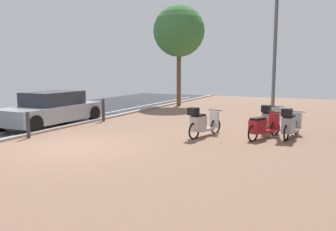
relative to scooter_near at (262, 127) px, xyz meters
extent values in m
cube|color=#86634E|center=(0.07, -3.47, -0.42)|extent=(14.40, 40.00, 0.05)
cube|color=#A5938A|center=(-7.13, -3.47, -0.35)|extent=(0.24, 40.00, 0.08)
torus|color=black|center=(-0.17, -0.46, -0.14)|extent=(0.25, 0.53, 0.55)
torus|color=black|center=(0.29, 0.76, -0.14)|extent=(0.25, 0.53, 0.55)
cube|color=red|center=(0.06, 0.15, -0.17)|extent=(0.52, 0.78, 0.08)
cube|color=red|center=(-0.09, -0.24, 0.04)|extent=(0.49, 0.64, 0.42)
cube|color=black|center=(-0.09, -0.24, 0.28)|extent=(0.43, 0.58, 0.06)
cylinder|color=red|center=(0.28, 0.74, 0.13)|extent=(0.11, 0.14, 0.55)
cube|color=red|center=(0.26, 0.67, 0.10)|extent=(0.33, 0.19, 0.54)
cylinder|color=black|center=(0.27, 0.71, 0.40)|extent=(0.50, 0.21, 0.03)
torus|color=black|center=(-0.06, 1.07, -0.14)|extent=(0.11, 0.57, 0.57)
torus|color=black|center=(0.08, 2.41, -0.14)|extent=(0.11, 0.57, 0.57)
cube|color=#ABAEB0|center=(0.01, 1.74, -0.16)|extent=(0.36, 0.78, 0.08)
cube|color=#ABAEB0|center=(-0.04, 1.31, 0.06)|extent=(0.36, 0.62, 0.45)
cube|color=black|center=(-0.04, 1.31, 0.32)|extent=(0.31, 0.56, 0.06)
cylinder|color=#ABAEB0|center=(0.08, 2.38, 0.14)|extent=(0.08, 0.13, 0.57)
cube|color=#ABAEB0|center=(0.07, 2.31, 0.12)|extent=(0.33, 0.11, 0.56)
cylinder|color=black|center=(0.07, 2.36, 0.42)|extent=(0.52, 0.08, 0.03)
cube|color=black|center=(-0.07, 1.02, 0.47)|extent=(0.31, 0.31, 0.24)
torus|color=black|center=(-1.94, -0.91, -0.14)|extent=(0.20, 0.56, 0.56)
torus|color=black|center=(-1.62, 0.29, -0.14)|extent=(0.20, 0.56, 0.56)
cube|color=silver|center=(-1.78, -0.31, -0.16)|extent=(0.45, 0.74, 0.08)
cube|color=silver|center=(-1.88, -0.70, 0.08)|extent=(0.43, 0.61, 0.48)
cube|color=black|center=(-1.88, -0.70, 0.35)|extent=(0.38, 0.55, 0.06)
cylinder|color=silver|center=(-1.62, 0.26, 0.14)|extent=(0.10, 0.13, 0.56)
cube|color=silver|center=(-1.64, 0.19, 0.11)|extent=(0.33, 0.16, 0.56)
cylinder|color=black|center=(-1.63, 0.24, 0.42)|extent=(0.51, 0.16, 0.03)
cube|color=black|center=(-1.95, -0.96, 0.50)|extent=(0.34, 0.34, 0.24)
torus|color=black|center=(0.74, 0.03, -0.15)|extent=(0.13, 0.55, 0.54)
torus|color=black|center=(0.92, 1.33, -0.15)|extent=(0.13, 0.55, 0.54)
cube|color=#ACADB4|center=(0.83, 0.68, -0.17)|extent=(0.38, 0.77, 0.08)
cube|color=#ACADB4|center=(0.78, 0.26, 0.08)|extent=(0.37, 0.61, 0.49)
cube|color=black|center=(0.78, 0.26, 0.35)|extent=(0.33, 0.55, 0.06)
cylinder|color=#ACADB4|center=(0.92, 1.30, 0.12)|extent=(0.09, 0.13, 0.54)
cube|color=#ACADB4|center=(0.91, 1.23, 0.10)|extent=(0.33, 0.12, 0.54)
cylinder|color=black|center=(0.91, 1.28, 0.39)|extent=(0.52, 0.10, 0.03)
cube|color=black|center=(0.74, -0.02, 0.50)|extent=(0.32, 0.32, 0.24)
cube|color=#9EA2AC|center=(-8.13, -0.68, 0.08)|extent=(1.77, 4.34, 0.61)
cube|color=#282D38|center=(-8.13, -0.53, 0.65)|extent=(1.48, 2.22, 0.53)
cylinder|color=black|center=(-8.98, 0.97, -0.08)|extent=(0.20, 0.62, 0.62)
cylinder|color=black|center=(-7.29, 0.97, -0.08)|extent=(0.20, 0.62, 0.62)
cylinder|color=black|center=(-8.98, -2.33, -0.08)|extent=(0.20, 0.62, 0.62)
cylinder|color=black|center=(-7.29, -2.33, -0.08)|extent=(0.20, 0.62, 0.62)
cylinder|color=slate|center=(-0.26, 3.56, 2.80)|extent=(0.14, 0.14, 6.38)
cylinder|color=brown|center=(-6.45, 8.06, 1.28)|extent=(0.25, 0.25, 3.33)
sphere|color=#407A3D|center=(-6.45, 8.06, 3.99)|extent=(3.00, 3.00, 3.00)
cylinder|color=#38383D|center=(-6.78, -3.10, 0.03)|extent=(0.12, 0.12, 0.85)
cylinder|color=#38383D|center=(-6.78, 0.95, 0.08)|extent=(0.12, 0.12, 0.95)
camera|label=1|loc=(2.11, -11.28, 1.84)|focal=37.98mm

